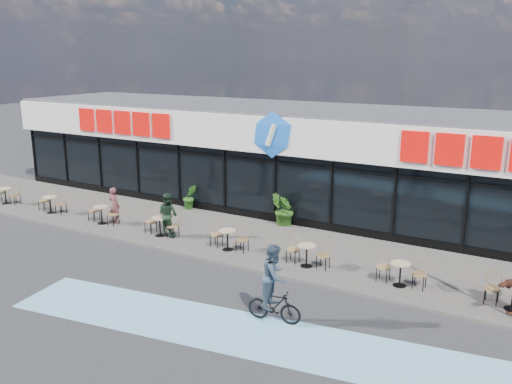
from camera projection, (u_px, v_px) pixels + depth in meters
ground at (169, 282)px, 16.93m from camera, size 120.00×120.00×0.00m
sidewalk at (244, 239)px, 20.69m from camera, size 44.00×5.00×0.10m
bike_lane at (256, 335)px, 13.72m from camera, size 14.17×4.13×0.01m
building at (306, 158)px, 24.67m from camera, size 30.60×6.57×4.75m
bistro_set_0 at (7, 194)px, 25.47m from camera, size 1.54×0.62×0.90m
bistro_set_1 at (52, 202)px, 23.96m from camera, size 1.54×0.62×0.90m
bistro_set_2 at (103, 212)px, 22.45m from camera, size 1.54×0.62×0.90m
bistro_set_3 at (161, 224)px, 20.93m from camera, size 1.54×0.62×0.90m
bistro_set_4 at (229, 237)px, 19.42m from camera, size 1.54×0.62×0.90m
bistro_set_5 at (308, 252)px, 17.91m from camera, size 1.54×0.62×0.90m
bistro_set_6 at (401, 271)px, 16.40m from camera, size 1.54×0.62×0.90m
potted_plant_left at (190, 197)px, 24.47m from camera, size 0.77×0.79×1.12m
potted_plant_mid at (287, 211)px, 22.00m from camera, size 0.87×0.90×1.28m
potted_plant_right at (280, 210)px, 22.09m from camera, size 0.89×0.93×1.33m
patron_left at (114, 205)px, 22.35m from camera, size 0.58×0.41×1.53m
patron_right at (168, 214)px, 20.78m from camera, size 0.90×0.74×1.70m
cyclist_a at (274, 287)px, 14.20m from camera, size 1.54×0.91×2.17m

